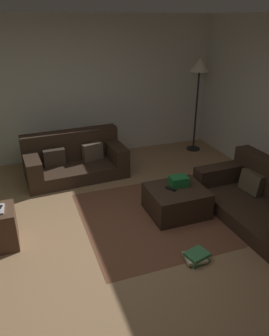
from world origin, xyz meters
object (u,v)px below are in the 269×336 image
at_px(gift_box, 179,181).
at_px(corner_lamp, 199,73).
at_px(couch_right, 265,201).
at_px(tv_remote, 171,189).
at_px(couch_left, 74,160).
at_px(ottoman, 176,201).
at_px(book_stack, 196,257).

xyz_separation_m(gift_box, corner_lamp, (1.39, 2.00, 1.11)).
distance_m(gift_box, corner_lamp, 2.67).
xyz_separation_m(couch_right, corner_lamp, (0.37, 2.60, 1.30)).
height_order(gift_box, tv_remote, gift_box).
xyz_separation_m(couch_left, gift_box, (1.17, -1.65, 0.17)).
xyz_separation_m(gift_box, tv_remote, (-0.15, -0.07, -0.06)).
bearing_deg(couch_right, gift_box, 57.81).
xyz_separation_m(couch_left, couch_right, (2.19, -2.25, -0.02)).
xyz_separation_m(couch_left, corner_lamp, (2.55, 0.35, 1.28)).
relative_size(ottoman, gift_box, 3.19).
height_order(ottoman, corner_lamp, corner_lamp).
bearing_deg(book_stack, corner_lamp, 61.25).
height_order(couch_right, ottoman, couch_right).
bearing_deg(corner_lamp, couch_left, -172.24).
xyz_separation_m(couch_right, gift_box, (-1.02, 0.60, 0.19)).
distance_m(ottoman, book_stack, 1.04).
bearing_deg(corner_lamp, tv_remote, -126.73).
bearing_deg(ottoman, book_stack, -103.54).
height_order(couch_left, gift_box, couch_left).
distance_m(tv_remote, corner_lamp, 2.83).
xyz_separation_m(couch_left, ottoman, (1.10, -1.73, -0.09)).
height_order(ottoman, gift_box, gift_box).
relative_size(couch_left, couch_right, 0.94).
relative_size(tv_remote, corner_lamp, 0.09).
distance_m(couch_right, gift_box, 1.20).
bearing_deg(tv_remote, gift_box, -3.91).
height_order(gift_box, corner_lamp, corner_lamp).
height_order(tv_remote, book_stack, tv_remote).
distance_m(couch_left, gift_box, 2.03).
bearing_deg(ottoman, gift_box, 52.74).
height_order(couch_right, book_stack, couch_right).
height_order(tv_remote, corner_lamp, corner_lamp).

